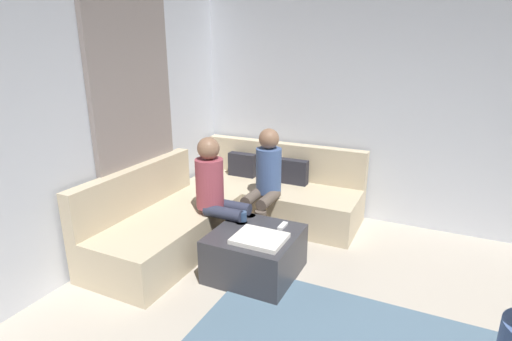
{
  "coord_description": "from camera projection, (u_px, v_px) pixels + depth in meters",
  "views": [
    {
      "loc": [
        0.01,
        -1.81,
        2.05
      ],
      "look_at": [
        -1.63,
        1.63,
        0.85
      ],
      "focal_mm": 28.05,
      "sensor_mm": 36.0,
      "label": 1
    }
  ],
  "objects": [
    {
      "name": "wall_back",
      "position": [
        445.0,
        113.0,
        4.31
      ],
      "size": [
        6.0,
        0.12,
        2.7
      ],
      "primitive_type": "cube",
      "color": "silver",
      "rests_on": "ground_plane"
    },
    {
      "name": "wall_left",
      "position": [
        4.0,
        143.0,
        2.98
      ],
      "size": [
        0.12,
        6.0,
        2.7
      ],
      "primitive_type": "cube",
      "color": "silver",
      "rests_on": "ground_plane"
    },
    {
      "name": "curtain_panel",
      "position": [
        136.0,
        127.0,
        4.09
      ],
      "size": [
        0.06,
        1.1,
        2.5
      ],
      "primitive_type": "cube",
      "color": "gray",
      "rests_on": "ground_plane"
    },
    {
      "name": "sectional_couch",
      "position": [
        230.0,
        207.0,
        4.57
      ],
      "size": [
        2.1,
        2.55,
        0.87
      ],
      "color": "#C6B593",
      "rests_on": "ground_plane"
    },
    {
      "name": "ottoman",
      "position": [
        255.0,
        253.0,
        3.7
      ],
      "size": [
        0.76,
        0.76,
        0.42
      ],
      "primitive_type": "cube",
      "color": "#333338",
      "rests_on": "ground_plane"
    },
    {
      "name": "folded_blanket",
      "position": [
        260.0,
        238.0,
        3.48
      ],
      "size": [
        0.44,
        0.36,
        0.04
      ],
      "primitive_type": "cube",
      "color": "white",
      "rests_on": "ottoman"
    },
    {
      "name": "coffee_mug",
      "position": [
        243.0,
        216.0,
        3.86
      ],
      "size": [
        0.08,
        0.08,
        0.1
      ],
      "primitive_type": "cylinder",
      "color": "#334C72",
      "rests_on": "ottoman"
    },
    {
      "name": "game_remote",
      "position": [
        283.0,
        226.0,
        3.74
      ],
      "size": [
        0.05,
        0.15,
        0.02
      ],
      "primitive_type": "cube",
      "color": "white",
      "rests_on": "ottoman"
    },
    {
      "name": "person_on_couch_back",
      "position": [
        265.0,
        179.0,
        4.33
      ],
      "size": [
        0.3,
        0.6,
        1.2
      ],
      "rotation": [
        0.0,
        0.0,
        3.14
      ],
      "color": "brown",
      "rests_on": "ground_plane"
    },
    {
      "name": "person_on_couch_side",
      "position": [
        218.0,
        191.0,
        3.98
      ],
      "size": [
        0.6,
        0.3,
        1.2
      ],
      "rotation": [
        0.0,
        0.0,
        -1.57
      ],
      "color": "#2D3347",
      "rests_on": "ground_plane"
    }
  ]
}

